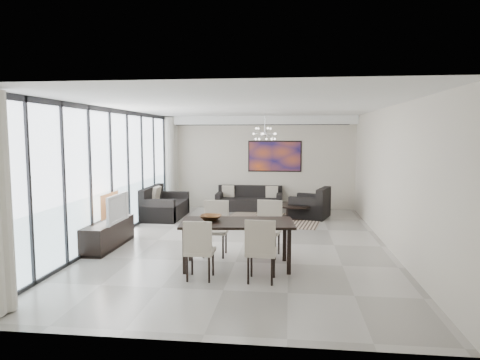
# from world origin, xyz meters

# --- Properties ---
(room_shell) EXTENTS (6.00, 9.00, 2.90)m
(room_shell) POSITION_xyz_m (0.46, 0.00, 1.45)
(room_shell) COLOR #A8A39B
(room_shell) RESTS_ON ground
(window_wall) EXTENTS (0.37, 8.95, 2.90)m
(window_wall) POSITION_xyz_m (-2.86, 0.00, 1.47)
(window_wall) COLOR white
(window_wall) RESTS_ON floor
(soffit) EXTENTS (5.98, 0.40, 0.26)m
(soffit) POSITION_xyz_m (0.00, 4.30, 2.77)
(soffit) COLOR white
(soffit) RESTS_ON room_shell
(painting) EXTENTS (1.68, 0.04, 0.98)m
(painting) POSITION_xyz_m (0.50, 4.47, 1.65)
(painting) COLOR #C9501B
(painting) RESTS_ON room_shell
(chandelier) EXTENTS (0.66, 0.66, 0.71)m
(chandelier) POSITION_xyz_m (0.30, 2.50, 2.35)
(chandelier) COLOR silver
(chandelier) RESTS_ON room_shell
(rug) EXTENTS (2.90, 2.42, 0.01)m
(rug) POSITION_xyz_m (0.51, 2.60, 0.01)
(rug) COLOR black
(rug) RESTS_ON floor
(coffee_table) EXTENTS (1.11, 1.11, 0.39)m
(coffee_table) POSITION_xyz_m (1.13, 2.91, 0.22)
(coffee_table) COLOR black
(coffee_table) RESTS_ON floor
(bowl_coffee) EXTENTS (0.31, 0.31, 0.08)m
(bowl_coffee) POSITION_xyz_m (1.08, 2.84, 0.43)
(bowl_coffee) COLOR brown
(bowl_coffee) RESTS_ON coffee_table
(sofa_main) EXTENTS (2.02, 0.83, 0.73)m
(sofa_main) POSITION_xyz_m (-0.26, 4.07, 0.25)
(sofa_main) COLOR black
(sofa_main) RESTS_ON floor
(loveseat) EXTENTS (0.98, 1.75, 0.87)m
(loveseat) POSITION_xyz_m (-2.55, 2.55, 0.30)
(loveseat) COLOR black
(loveseat) RESTS_ON floor
(armchair) EXTENTS (1.22, 1.26, 0.85)m
(armchair) POSITION_xyz_m (1.59, 3.04, 0.29)
(armchair) COLOR black
(armchair) RESTS_ON floor
(side_table) EXTENTS (0.37, 0.37, 0.51)m
(side_table) POSITION_xyz_m (-2.65, 4.15, 0.34)
(side_table) COLOR black
(side_table) RESTS_ON floor
(tv_console) EXTENTS (0.49, 1.73, 0.54)m
(tv_console) POSITION_xyz_m (-2.76, -0.70, 0.27)
(tv_console) COLOR black
(tv_console) RESTS_ON floor
(television) EXTENTS (0.14, 1.00, 0.57)m
(television) POSITION_xyz_m (-2.60, -0.76, 0.83)
(television) COLOR gray
(television) RESTS_ON tv_console
(dining_table) EXTENTS (2.05, 1.18, 0.81)m
(dining_table) POSITION_xyz_m (0.07, -1.72, 0.73)
(dining_table) COLOR black
(dining_table) RESTS_ON floor
(dining_chair_sw) EXTENTS (0.45, 0.45, 0.98)m
(dining_chair_sw) POSITION_xyz_m (-0.45, -2.50, 0.56)
(dining_chair_sw) COLOR #BFB29E
(dining_chair_sw) RESTS_ON floor
(dining_chair_se) EXTENTS (0.49, 0.49, 1.02)m
(dining_chair_se) POSITION_xyz_m (0.53, -2.50, 0.59)
(dining_chair_se) COLOR #BFB29E
(dining_chair_se) RESTS_ON floor
(dining_chair_nw) EXTENTS (0.48, 0.48, 1.05)m
(dining_chair_nw) POSITION_xyz_m (-0.45, -0.96, 0.60)
(dining_chair_nw) COLOR #BFB29E
(dining_chair_nw) RESTS_ON floor
(dining_chair_ne) EXTENTS (0.56, 0.56, 1.06)m
(dining_chair_ne) POSITION_xyz_m (0.57, -0.88, 0.61)
(dining_chair_ne) COLOR #BFB29E
(dining_chair_ne) RESTS_ON floor
(bowl_dining) EXTENTS (0.40, 0.40, 0.09)m
(bowl_dining) POSITION_xyz_m (-0.41, -1.66, 0.86)
(bowl_dining) COLOR brown
(bowl_dining) RESTS_ON dining_table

